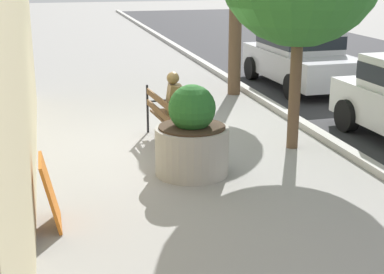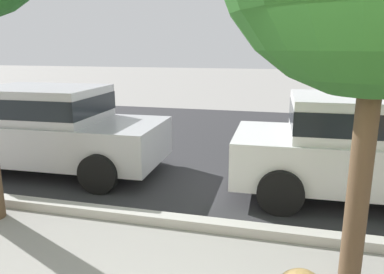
# 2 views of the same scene
# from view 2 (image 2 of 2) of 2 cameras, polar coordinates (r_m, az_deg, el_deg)

# --- Properties ---
(street_surface) EXTENTS (60.00, 9.00, 0.01)m
(street_surface) POSITION_cam_2_polar(r_m,az_deg,el_deg) (9.10, 14.06, -1.07)
(street_surface) COLOR #2D2D30
(street_surface) RESTS_ON ground
(curb_stone) EXTENTS (60.00, 0.20, 0.12)m
(curb_stone) POSITION_cam_2_polar(r_m,az_deg,el_deg) (4.75, 13.37, -14.19)
(curb_stone) COLOR #B2AFA8
(curb_stone) RESTS_ON ground
(parked_car_silver) EXTENTS (4.15, 2.02, 1.56)m
(parked_car_silver) POSITION_cam_2_polar(r_m,az_deg,el_deg) (7.29, -21.20, 1.56)
(parked_car_silver) COLOR #B7B7BC
(parked_car_silver) RESTS_ON ground
(parked_car_white) EXTENTS (4.15, 2.02, 1.56)m
(parked_car_white) POSITION_cam_2_polar(r_m,az_deg,el_deg) (6.08, 25.79, -1.15)
(parked_car_white) COLOR silver
(parked_car_white) RESTS_ON ground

